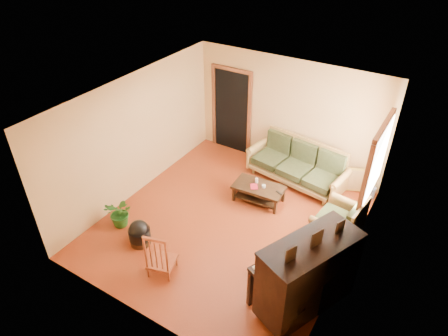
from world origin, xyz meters
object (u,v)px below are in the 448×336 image
Objects in this scene: sofa at (296,164)px; footstool at (140,235)px; ceramic_crock at (370,192)px; potted_plant at (121,213)px; armchair at (338,218)px; piano at (307,276)px; coffee_table at (259,194)px; red_chair at (161,252)px.

sofa reaches higher than footstool.
ceramic_crock is 0.41× the size of potted_plant.
footstool is (-3.00, -2.07, -0.27)m from armchair.
sofa is 1.43× the size of piano.
coffee_table is 2.61× the size of footstool.
sofa is 1.83m from armchair.
footstool reaches higher than ceramic_crock.
footstool is 4.87m from ceramic_crock.
red_chair is (0.77, -0.31, 0.27)m from footstool.
red_chair is at bearing -21.60° from footstool.
sofa is 2.10× the size of coffee_table.
armchair is 1.80m from piano.
footstool is 1.63× the size of ceramic_crock.
footstool reaches higher than coffee_table.
piano is 2.39m from red_chair.
armchair is at bearing 30.45° from red_chair.
sofa is at bearing 53.70° from potted_plant.
ceramic_crock is at bearing 88.21° from armchair.
coffee_table is at bearing -101.16° from sofa.
piano is at bearing -92.71° from ceramic_crock.
sofa is 3.87m from potted_plant.
armchair is 4.09m from potted_plant.
ceramic_crock is at bearing 110.64° from piano.
coffee_table is 1.76m from armchair.
red_chair is at bearing -94.95° from sofa.
armchair is at bearing 116.21° from piano.
sofa is at bearing 138.76° from piano.
ceramic_crock is (0.25, 1.57, -0.34)m from armchair.
potted_plant is (-2.29, -3.12, -0.17)m from sofa.
sofa reaches higher than potted_plant.
potted_plant is at bearing 163.42° from footstool.
red_chair is (-0.87, -3.61, -0.01)m from sofa.
potted_plant is at bearing 144.20° from red_chair.
red_chair is (-2.31, -0.59, -0.22)m from piano.
sofa reaches higher than red_chair.
sofa is 3.63× the size of potted_plant.
red_chair reaches higher than ceramic_crock.
coffee_table is 1.14× the size of red_chair.
ceramic_crock is at bearing 20.15° from sofa.
footstool is 0.88m from red_chair.
ceramic_crock is (2.47, 3.94, -0.34)m from red_chair.
piano is 3.40m from ceramic_crock.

